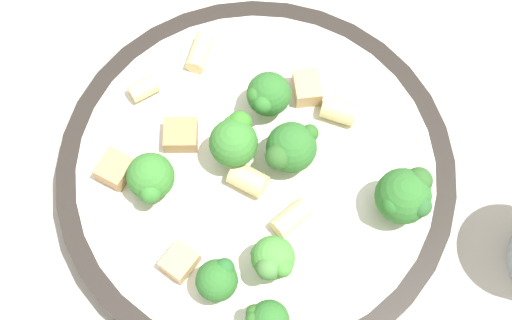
{
  "coord_description": "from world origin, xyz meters",
  "views": [
    {
      "loc": [
        0.19,
        0.07,
        0.49
      ],
      "look_at": [
        0.0,
        0.0,
        0.04
      ],
      "focal_mm": 50.0,
      "sensor_mm": 36.0,
      "label": 1
    }
  ],
  "objects_px": {
    "rigatoni_3": "(252,181)",
    "rigatoni_2": "(200,52)",
    "rigatoni_1": "(339,110)",
    "chicken_chunk_2": "(115,169)",
    "broccoli_floret_1": "(235,139)",
    "broccoli_floret_7": "(268,320)",
    "rigatoni_0": "(144,88)",
    "rigatoni_4": "(291,218)",
    "broccoli_floret_5": "(273,260)",
    "chicken_chunk_1": "(307,88)",
    "broccoli_floret_2": "(267,96)",
    "broccoli_floret_6": "(151,179)",
    "broccoli_floret_3": "(218,279)",
    "chicken_chunk_3": "(183,130)",
    "broccoli_floret_4": "(291,148)",
    "chicken_chunk_0": "(180,262)",
    "pasta_bowl": "(256,172)",
    "broccoli_floret_0": "(405,196)"
  },
  "relations": [
    {
      "from": "rigatoni_3",
      "to": "rigatoni_2",
      "type": "bearing_deg",
      "value": -138.05
    },
    {
      "from": "rigatoni_1",
      "to": "chicken_chunk_2",
      "type": "bearing_deg",
      "value": -52.75
    },
    {
      "from": "broccoli_floret_1",
      "to": "broccoli_floret_7",
      "type": "height_order",
      "value": "broccoli_floret_1"
    },
    {
      "from": "rigatoni_0",
      "to": "rigatoni_4",
      "type": "xyz_separation_m",
      "value": [
        0.06,
        0.14,
        0.0
      ]
    },
    {
      "from": "broccoli_floret_5",
      "to": "rigatoni_4",
      "type": "height_order",
      "value": "broccoli_floret_5"
    },
    {
      "from": "chicken_chunk_1",
      "to": "broccoli_floret_1",
      "type": "bearing_deg",
      "value": -24.44
    },
    {
      "from": "broccoli_floret_2",
      "to": "broccoli_floret_7",
      "type": "distance_m",
      "value": 0.16
    },
    {
      "from": "broccoli_floret_5",
      "to": "broccoli_floret_1",
      "type": "bearing_deg",
      "value": -142.04
    },
    {
      "from": "broccoli_floret_6",
      "to": "broccoli_floret_3",
      "type": "bearing_deg",
      "value": 55.68
    },
    {
      "from": "broccoli_floret_1",
      "to": "broccoli_floret_2",
      "type": "bearing_deg",
      "value": 169.53
    },
    {
      "from": "chicken_chunk_3",
      "to": "rigatoni_2",
      "type": "bearing_deg",
      "value": -167.28
    },
    {
      "from": "broccoli_floret_4",
      "to": "rigatoni_1",
      "type": "height_order",
      "value": "broccoli_floret_4"
    },
    {
      "from": "rigatoni_2",
      "to": "chicken_chunk_0",
      "type": "relative_size",
      "value": 1.34
    },
    {
      "from": "chicken_chunk_1",
      "to": "chicken_chunk_2",
      "type": "relative_size",
      "value": 1.1
    },
    {
      "from": "broccoli_floret_3",
      "to": "rigatoni_0",
      "type": "distance_m",
      "value": 0.16
    },
    {
      "from": "broccoli_floret_2",
      "to": "rigatoni_3",
      "type": "relative_size",
      "value": 1.48
    },
    {
      "from": "pasta_bowl",
      "to": "broccoli_floret_5",
      "type": "xyz_separation_m",
      "value": [
        0.07,
        0.04,
        0.03
      ]
    },
    {
      "from": "broccoli_floret_0",
      "to": "rigatoni_4",
      "type": "height_order",
      "value": "broccoli_floret_0"
    },
    {
      "from": "chicken_chunk_2",
      "to": "chicken_chunk_3",
      "type": "xyz_separation_m",
      "value": [
        -0.05,
        0.03,
        -0.0
      ]
    },
    {
      "from": "broccoli_floret_3",
      "to": "chicken_chunk_2",
      "type": "xyz_separation_m",
      "value": [
        -0.05,
        -0.1,
        -0.01
      ]
    },
    {
      "from": "broccoli_floret_7",
      "to": "chicken_chunk_2",
      "type": "height_order",
      "value": "broccoli_floret_7"
    },
    {
      "from": "chicken_chunk_0",
      "to": "broccoli_floret_4",
      "type": "bearing_deg",
      "value": 156.65
    },
    {
      "from": "broccoli_floret_7",
      "to": "broccoli_floret_1",
      "type": "bearing_deg",
      "value": -148.56
    },
    {
      "from": "broccoli_floret_0",
      "to": "chicken_chunk_1",
      "type": "relative_size",
      "value": 1.74
    },
    {
      "from": "rigatoni_1",
      "to": "rigatoni_2",
      "type": "xyz_separation_m",
      "value": [
        -0.01,
        -0.11,
        -0.0
      ]
    },
    {
      "from": "rigatoni_1",
      "to": "broccoli_floret_7",
      "type": "bearing_deg",
      "value": 2.07
    },
    {
      "from": "rigatoni_4",
      "to": "broccoli_floret_0",
      "type": "bearing_deg",
      "value": 118.5
    },
    {
      "from": "pasta_bowl",
      "to": "broccoli_floret_7",
      "type": "bearing_deg",
      "value": 24.94
    },
    {
      "from": "broccoli_floret_4",
      "to": "broccoli_floret_6",
      "type": "relative_size",
      "value": 1.13
    },
    {
      "from": "broccoli_floret_3",
      "to": "chicken_chunk_3",
      "type": "xyz_separation_m",
      "value": [
        -0.09,
        -0.07,
        -0.01
      ]
    },
    {
      "from": "broccoli_floret_0",
      "to": "broccoli_floret_7",
      "type": "height_order",
      "value": "broccoli_floret_0"
    },
    {
      "from": "broccoli_floret_7",
      "to": "rigatoni_2",
      "type": "xyz_separation_m",
      "value": [
        -0.17,
        -0.12,
        -0.01
      ]
    },
    {
      "from": "broccoli_floret_1",
      "to": "broccoli_floret_5",
      "type": "distance_m",
      "value": 0.09
    },
    {
      "from": "pasta_bowl",
      "to": "broccoli_floret_5",
      "type": "bearing_deg",
      "value": 29.26
    },
    {
      "from": "broccoli_floret_5",
      "to": "chicken_chunk_1",
      "type": "relative_size",
      "value": 1.48
    },
    {
      "from": "rigatoni_4",
      "to": "chicken_chunk_1",
      "type": "distance_m",
      "value": 0.1
    },
    {
      "from": "broccoli_floret_1",
      "to": "rigatoni_0",
      "type": "height_order",
      "value": "broccoli_floret_1"
    },
    {
      "from": "rigatoni_2",
      "to": "broccoli_floret_2",
      "type": "bearing_deg",
      "value": 69.13
    },
    {
      "from": "broccoli_floret_1",
      "to": "chicken_chunk_3",
      "type": "bearing_deg",
      "value": -92.65
    },
    {
      "from": "broccoli_floret_5",
      "to": "rigatoni_2",
      "type": "bearing_deg",
      "value": -140.97
    },
    {
      "from": "broccoli_floret_3",
      "to": "chicken_chunk_2",
      "type": "relative_size",
      "value": 1.46
    },
    {
      "from": "rigatoni_1",
      "to": "chicken_chunk_0",
      "type": "height_order",
      "value": "rigatoni_1"
    },
    {
      "from": "rigatoni_1",
      "to": "chicken_chunk_2",
      "type": "height_order",
      "value": "rigatoni_1"
    },
    {
      "from": "broccoli_floret_3",
      "to": "broccoli_floret_4",
      "type": "distance_m",
      "value": 0.1
    },
    {
      "from": "broccoli_floret_3",
      "to": "chicken_chunk_0",
      "type": "xyz_separation_m",
      "value": [
        -0.0,
        -0.03,
        -0.01
      ]
    },
    {
      "from": "broccoli_floret_1",
      "to": "chicken_chunk_1",
      "type": "height_order",
      "value": "broccoli_floret_1"
    },
    {
      "from": "rigatoni_4",
      "to": "chicken_chunk_2",
      "type": "distance_m",
      "value": 0.13
    },
    {
      "from": "broccoli_floret_1",
      "to": "broccoli_floret_6",
      "type": "height_order",
      "value": "broccoli_floret_1"
    },
    {
      "from": "pasta_bowl",
      "to": "broccoli_floret_7",
      "type": "xyz_separation_m",
      "value": [
        0.1,
        0.05,
        0.03
      ]
    },
    {
      "from": "broccoli_floret_6",
      "to": "broccoli_floret_1",
      "type": "bearing_deg",
      "value": 136.12
    }
  ]
}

